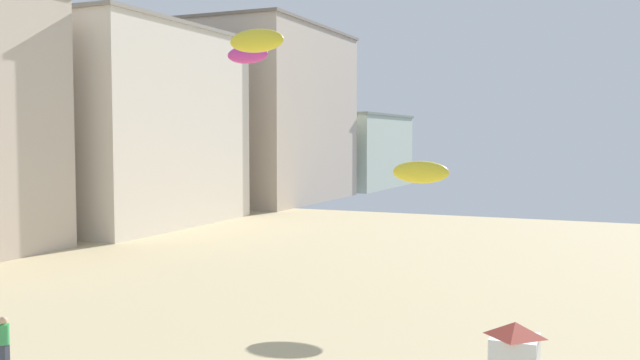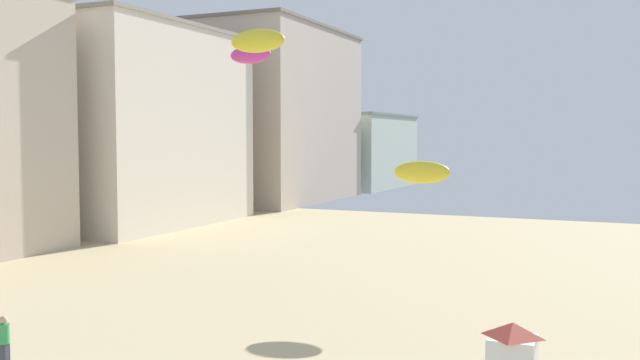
{
  "view_description": "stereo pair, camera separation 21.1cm",
  "coord_description": "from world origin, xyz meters",
  "px_view_note": "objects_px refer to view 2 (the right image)",
  "views": [
    {
      "loc": [
        12.75,
        -0.99,
        6.98
      ],
      "look_at": [
        3.29,
        20.86,
        5.51
      ],
      "focal_mm": 38.72,
      "sensor_mm": 36.0,
      "label": 1
    },
    {
      "loc": [
        12.94,
        -0.9,
        6.98
      ],
      "look_at": [
        3.29,
        20.86,
        5.51
      ],
      "focal_mm": 38.72,
      "sensor_mm": 36.0,
      "label": 2
    }
  ],
  "objects_px": {
    "kite_yellow_parafoil": "(258,41)",
    "kite_yellow_parafoil_2": "(422,172)",
    "kite_flyer": "(4,340)",
    "lifeguard_stand": "(513,352)",
    "kite_magenta_parafoil": "(250,55)"
  },
  "relations": [
    {
      "from": "kite_yellow_parafoil",
      "to": "kite_yellow_parafoil_2",
      "type": "xyz_separation_m",
      "value": [
        5.97,
        3.93,
        -5.52
      ]
    },
    {
      "from": "kite_flyer",
      "to": "kite_yellow_parafoil",
      "type": "bearing_deg",
      "value": -78.48
    },
    {
      "from": "lifeguard_stand",
      "to": "kite_yellow_parafoil",
      "type": "distance_m",
      "value": 17.16
    },
    {
      "from": "kite_flyer",
      "to": "kite_yellow_parafoil_2",
      "type": "distance_m",
      "value": 17.59
    },
    {
      "from": "kite_flyer",
      "to": "kite_yellow_parafoil_2",
      "type": "xyz_separation_m",
      "value": [
        8.83,
        14.52,
        4.54
      ]
    },
    {
      "from": "kite_magenta_parafoil",
      "to": "kite_flyer",
      "type": "bearing_deg",
      "value": -78.86
    },
    {
      "from": "lifeguard_stand",
      "to": "kite_yellow_parafoil_2",
      "type": "relative_size",
      "value": 1.01
    },
    {
      "from": "kite_magenta_parafoil",
      "to": "kite_yellow_parafoil_2",
      "type": "bearing_deg",
      "value": -32.28
    },
    {
      "from": "kite_magenta_parafoil",
      "to": "kite_yellow_parafoil",
      "type": "xyz_separation_m",
      "value": [
        7.38,
        -12.36,
        -1.13
      ]
    },
    {
      "from": "kite_flyer",
      "to": "kite_yellow_parafoil_2",
      "type": "bearing_deg",
      "value": -94.66
    },
    {
      "from": "lifeguard_stand",
      "to": "kite_magenta_parafoil",
      "type": "height_order",
      "value": "kite_magenta_parafoil"
    },
    {
      "from": "kite_magenta_parafoil",
      "to": "kite_yellow_parafoil",
      "type": "height_order",
      "value": "kite_magenta_parafoil"
    },
    {
      "from": "kite_flyer",
      "to": "lifeguard_stand",
      "type": "bearing_deg",
      "value": -145.53
    },
    {
      "from": "kite_yellow_parafoil_2",
      "to": "kite_flyer",
      "type": "bearing_deg",
      "value": -121.29
    },
    {
      "from": "lifeguard_stand",
      "to": "kite_yellow_parafoil",
      "type": "height_order",
      "value": "kite_yellow_parafoil"
    }
  ]
}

